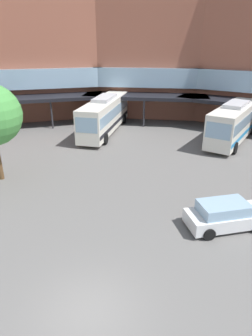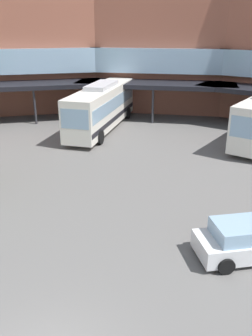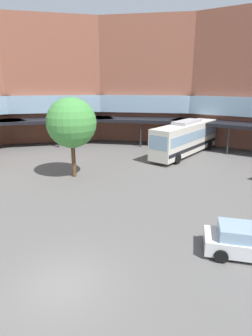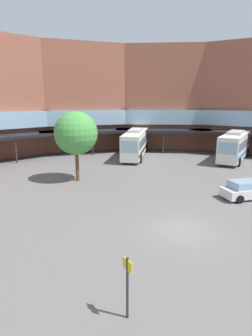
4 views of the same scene
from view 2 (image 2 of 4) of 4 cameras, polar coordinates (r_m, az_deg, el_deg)
name	(u,v)px [view 2 (image 2 of 4)]	position (r m, az deg, el deg)	size (l,w,h in m)	color
station_building	(87,36)	(27.22, -6.21, 20.03)	(73.59, 40.77, 16.58)	#93543F
bus_1	(102,106)	(31.78, -3.78, 9.69)	(5.82, 12.52, 3.98)	silver
parked_car	(250,240)	(15.42, 18.98, -10.67)	(4.62, 2.52, 1.53)	silver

